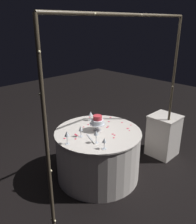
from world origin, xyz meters
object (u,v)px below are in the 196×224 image
object	(u,v)px
wine_glass_1	(104,141)
wine_glass_2	(67,134)
main_table	(98,154)
wine_glass_0	(91,114)
tiered_cake	(98,121)
wine_glass_3	(81,129)
side_table	(163,135)
wine_glass_4	(96,134)
decorative_arch	(127,85)
cake_knife	(92,140)

from	to	relation	value
wine_glass_1	wine_glass_2	world-z (taller)	wine_glass_2
main_table	wine_glass_0	distance (m)	0.62
tiered_cake	wine_glass_3	distance (m)	0.29
main_table	side_table	size ratio (longest dim) A/B	1.71
side_table	tiered_cake	xyz separation A→B (m)	(1.20, -0.38, 0.51)
wine_glass_0	wine_glass_4	bearing A→B (deg)	52.23
decorative_arch	side_table	distance (m)	1.67
wine_glass_3	wine_glass_2	bearing A→B (deg)	7.15
wine_glass_0	cake_knife	xyz separation A→B (m)	(0.43, 0.47, -0.10)
wine_glass_0	wine_glass_2	distance (m)	0.80
main_table	wine_glass_4	size ratio (longest dim) A/B	7.29
decorative_arch	cake_knife	bearing A→B (deg)	-56.39
tiered_cake	wine_glass_2	distance (m)	0.54
decorative_arch	main_table	world-z (taller)	decorative_arch
wine_glass_3	wine_glass_4	size ratio (longest dim) A/B	0.93
wine_glass_0	wine_glass_4	world-z (taller)	wine_glass_4
side_table	wine_glass_0	xyz separation A→B (m)	(1.02, -0.71, 0.48)
decorative_arch	wine_glass_3	world-z (taller)	decorative_arch
wine_glass_0	decorative_arch	bearing A→B (deg)	76.53
wine_glass_0	wine_glass_1	xyz separation A→B (m)	(0.48, 0.75, 0.00)
decorative_arch	cake_knife	xyz separation A→B (m)	(0.23, -0.35, -0.75)
wine_glass_2	wine_glass_4	size ratio (longest dim) A/B	1.07
decorative_arch	side_table	xyz separation A→B (m)	(-1.22, -0.12, -1.13)
decorative_arch	cake_knife	world-z (taller)	decorative_arch
wine_glass_0	wine_glass_3	xyz separation A→B (m)	(0.47, 0.31, 0.00)
wine_glass_2	wine_glass_4	bearing A→B (deg)	139.41
decorative_arch	wine_glass_3	size ratio (longest dim) A/B	14.69
side_table	wine_glass_0	bearing A→B (deg)	-34.76
decorative_arch	tiered_cake	world-z (taller)	decorative_arch
wine_glass_4	tiered_cake	bearing A→B (deg)	-137.58
side_table	wine_glass_1	world-z (taller)	wine_glass_1
tiered_cake	cake_knife	distance (m)	0.32
tiered_cake	cake_knife	size ratio (longest dim) A/B	0.81
wine_glass_3	cake_knife	size ratio (longest dim) A/B	0.55
wine_glass_1	cake_knife	size ratio (longest dim) A/B	0.53
wine_glass_1	wine_glass_3	world-z (taller)	wine_glass_3
side_table	cake_knife	bearing A→B (deg)	-9.20
decorative_arch	wine_glass_2	bearing A→B (deg)	-43.09
side_table	wine_glass_1	distance (m)	1.58
wine_glass_1	wine_glass_2	xyz separation A→B (m)	(0.24, -0.41, 0.03)
main_table	wine_glass_3	size ratio (longest dim) A/B	7.84
wine_glass_4	cake_knife	size ratio (longest dim) A/B	0.60
wine_glass_4	cake_knife	distance (m)	0.16
wine_glass_1	cake_knife	bearing A→B (deg)	-100.14
wine_glass_1	wine_glass_2	distance (m)	0.48
main_table	wine_glass_3	xyz separation A→B (m)	(0.27, -0.05, 0.47)
tiered_cake	wine_glass_1	size ratio (longest dim) A/B	1.53
wine_glass_0	wine_glass_1	world-z (taller)	wine_glass_1
main_table	wine_glass_3	distance (m)	0.55
wine_glass_3	wine_glass_0	bearing A→B (deg)	-146.84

